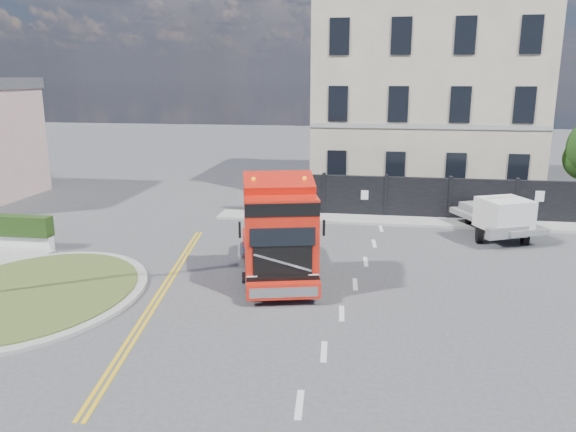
# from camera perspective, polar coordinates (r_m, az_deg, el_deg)

# --- Properties ---
(ground) EXTENTS (120.00, 120.00, 0.00)m
(ground) POSITION_cam_1_polar(r_m,az_deg,el_deg) (19.43, -1.89, -6.06)
(ground) COLOR #424244
(ground) RESTS_ON ground
(traffic_island) EXTENTS (6.80, 6.80, 0.17)m
(traffic_island) POSITION_cam_1_polar(r_m,az_deg,el_deg) (19.38, -24.65, -7.19)
(traffic_island) COLOR gray
(traffic_island) RESTS_ON ground
(hoarding_fence) EXTENTS (18.80, 0.25, 2.00)m
(hoarding_fence) POSITION_cam_1_polar(r_m,az_deg,el_deg) (27.68, 15.16, 1.70)
(hoarding_fence) COLOR black
(hoarding_fence) RESTS_ON ground
(georgian_building) EXTENTS (12.30, 10.30, 12.80)m
(georgian_building) POSITION_cam_1_polar(r_m,az_deg,el_deg) (34.52, 13.47, 12.15)
(georgian_building) COLOR beige
(georgian_building) RESTS_ON ground
(pavement_far) EXTENTS (20.00, 1.60, 0.12)m
(pavement_far) POSITION_cam_1_polar(r_m,az_deg,el_deg) (26.96, 14.07, -0.61)
(pavement_far) COLOR gray
(pavement_far) RESTS_ON ground
(truck) EXTENTS (3.56, 6.27, 3.54)m
(truck) POSITION_cam_1_polar(r_m,az_deg,el_deg) (18.31, -0.96, -2.10)
(truck) COLOR black
(truck) RESTS_ON ground
(flatbed_pickup) EXTENTS (3.48, 4.96, 1.87)m
(flatbed_pickup) POSITION_cam_1_polar(r_m,az_deg,el_deg) (24.87, 20.81, -0.07)
(flatbed_pickup) COLOR slate
(flatbed_pickup) RESTS_ON ground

